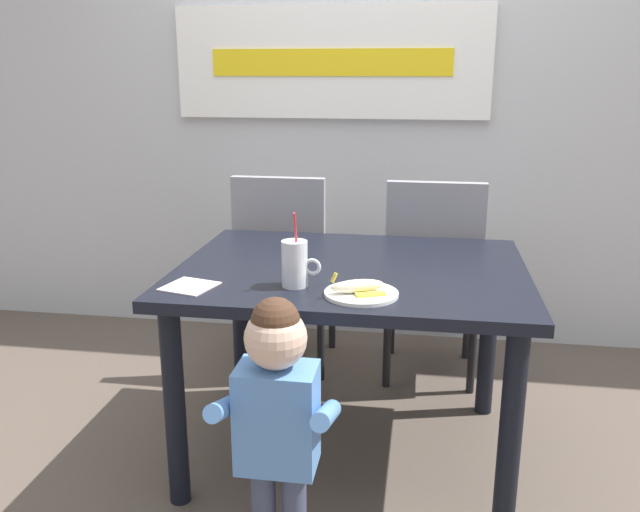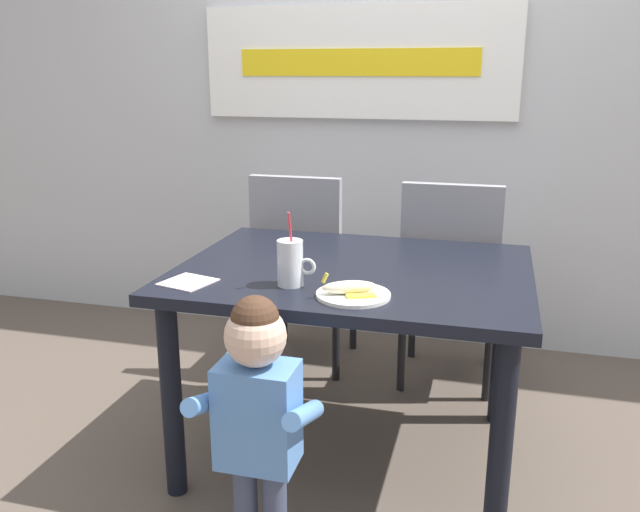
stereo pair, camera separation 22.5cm
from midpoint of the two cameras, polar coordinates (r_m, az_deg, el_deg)
name	(u,v)px [view 1 (the left image)]	position (r m, az deg, el deg)	size (l,w,h in m)	color
ground_plane	(349,450)	(2.65, 0.01, -16.48)	(24.00, 24.00, 0.00)	brown
back_wall	(381,62)	(3.49, 3.35, 16.33)	(6.40, 0.17, 2.90)	silver
dining_table	(351,294)	(2.37, 0.01, -3.36)	(1.22, 0.95, 0.74)	black
dining_chair_left	(285,262)	(3.12, -5.14, -0.51)	(0.44, 0.45, 0.96)	gray
dining_chair_right	(433,270)	(3.01, 7.60, -1.20)	(0.44, 0.44, 0.96)	gray
toddler_standing	(277,406)	(1.86, -7.29, -12.79)	(0.33, 0.24, 0.84)	#3F4760
milk_cup	(295,266)	(2.11, -5.22, -0.93)	(0.13, 0.08, 0.25)	silver
snack_plate	(361,294)	(2.04, 0.43, -3.31)	(0.23, 0.23, 0.01)	white
peeled_banana	(358,287)	(2.02, 0.15, -2.71)	(0.18, 0.13, 0.07)	#F4EAC6
paper_napkin	(190,286)	(2.18, -14.11, -2.60)	(0.15, 0.15, 0.00)	silver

